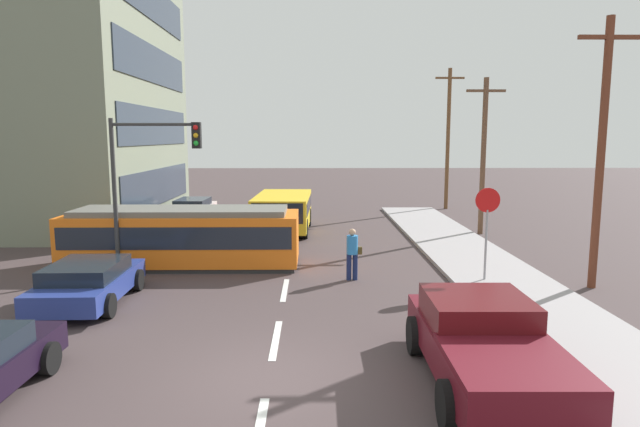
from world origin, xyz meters
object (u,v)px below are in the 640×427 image
object	(u,v)px
traffic_light_mast	(148,166)
parked_sedan_mid	(88,282)
parked_sedan_furthest	(193,209)
utility_pole_near	(601,150)
utility_pole_far	(448,137)
stop_sign	(487,214)
streetcar_tram	(183,236)
pickup_truck_parked	(484,344)
parked_sedan_far	(181,230)
utility_pole_mid	(483,153)
pedestrian_crossing	(352,251)
city_bus	(283,210)

from	to	relation	value
traffic_light_mast	parked_sedan_mid	bearing A→B (deg)	-104.83
parked_sedan_furthest	utility_pole_near	distance (m)	20.81
traffic_light_mast	parked_sedan_furthest	bearing A→B (deg)	96.09
parked_sedan_furthest	utility_pole_far	world-z (taller)	utility_pole_far
parked_sedan_mid	utility_pole_near	size ratio (longest dim) A/B	0.52
stop_sign	utility_pole_far	distance (m)	18.19
parked_sedan_mid	traffic_light_mast	xyz separation A→B (m)	(0.83, 3.14, 3.00)
streetcar_tram	pickup_truck_parked	bearing A→B (deg)	-50.59
utility_pole_near	parked_sedan_far	bearing A→B (deg)	153.90
streetcar_tram	parked_sedan_furthest	bearing A→B (deg)	100.53
stop_sign	utility_pole_mid	bearing A→B (deg)	73.60
pedestrian_crossing	parked_sedan_far	size ratio (longest dim) A/B	0.39
city_bus	parked_sedan_mid	world-z (taller)	city_bus
pickup_truck_parked	traffic_light_mast	size ratio (longest dim) A/B	0.97
parked_sedan_far	utility_pole_mid	world-z (taller)	utility_pole_mid
pedestrian_crossing	traffic_light_mast	xyz separation A→B (m)	(-6.61, 0.72, 2.68)
parked_sedan_far	utility_pole_far	xyz separation A→B (m)	(14.22, 11.28, 3.96)
streetcar_tram	utility_pole_mid	distance (m)	14.31
parked_sedan_mid	utility_pole_far	bearing A→B (deg)	53.23
pickup_truck_parked	utility_pole_far	xyz separation A→B (m)	(5.38, 24.70, 3.78)
city_bus	parked_sedan_far	bearing A→B (deg)	-144.93
streetcar_tram	utility_pole_mid	world-z (taller)	utility_pole_mid
utility_pole_near	parked_sedan_mid	bearing A→B (deg)	-174.42
traffic_light_mast	utility_pole_mid	world-z (taller)	utility_pole_mid
streetcar_tram	stop_sign	world-z (taller)	stop_sign
streetcar_tram	parked_sedan_mid	world-z (taller)	streetcar_tram
utility_pole_far	parked_sedan_furthest	bearing A→B (deg)	-163.67
utility_pole_far	traffic_light_mast	bearing A→B (deg)	-129.98
streetcar_tram	parked_sedan_far	xyz separation A→B (m)	(-1.06, 3.96, -0.45)
pedestrian_crossing	utility_pole_near	distance (m)	8.01
parked_sedan_mid	utility_pole_mid	bearing A→B (deg)	37.04
streetcar_tram	utility_pole_near	world-z (taller)	utility_pole_near
parked_sedan_mid	traffic_light_mast	distance (m)	4.42
pickup_truck_parked	traffic_light_mast	distance (m)	12.11
city_bus	utility_pole_mid	world-z (taller)	utility_pole_mid
parked_sedan_far	parked_sedan_furthest	size ratio (longest dim) A/B	0.98
city_bus	utility_pole_mid	xyz separation A→B (m)	(9.41, -0.71, 2.77)
pedestrian_crossing	parked_sedan_furthest	xyz separation A→B (m)	(-7.90, 12.82, -0.32)
pedestrian_crossing	parked_sedan_mid	bearing A→B (deg)	-161.98
city_bus	pedestrian_crossing	distance (m)	9.36
pickup_truck_parked	pedestrian_crossing	bearing A→B (deg)	104.21
pedestrian_crossing	pickup_truck_parked	xyz separation A→B (m)	(1.89, -7.44, -0.15)
city_bus	parked_sedan_far	distance (m)	5.20
pedestrian_crossing	pickup_truck_parked	distance (m)	7.68
parked_sedan_far	stop_sign	xyz separation A→B (m)	(11.07, -6.48, 1.57)
city_bus	utility_pole_near	world-z (taller)	utility_pole_near
parked_sedan_mid	utility_pole_far	world-z (taller)	utility_pole_far
streetcar_tram	parked_sedan_furthest	xyz separation A→B (m)	(-2.01, 10.80, -0.45)
traffic_light_mast	utility_pole_mid	xyz separation A→B (m)	(13.30, 7.53, 0.19)
parked_sedan_mid	utility_pole_mid	distance (m)	17.99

